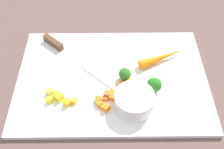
# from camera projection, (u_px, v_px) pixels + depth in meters

# --- Properties ---
(ground_plane) EXTENTS (4.00, 4.00, 0.00)m
(ground_plane) POSITION_uv_depth(u_px,v_px,m) (112.00, 80.00, 0.78)
(ground_plane) COLOR brown
(cutting_board) EXTENTS (0.51, 0.36, 0.01)m
(cutting_board) POSITION_uv_depth(u_px,v_px,m) (112.00, 78.00, 0.77)
(cutting_board) COLOR white
(cutting_board) RESTS_ON ground_plane
(prep_bowl) EXTENTS (0.10, 0.10, 0.04)m
(prep_bowl) POSITION_uv_depth(u_px,v_px,m) (134.00, 101.00, 0.69)
(prep_bowl) COLOR white
(prep_bowl) RESTS_ON cutting_board
(chef_knife) EXTENTS (0.28, 0.25, 0.02)m
(chef_knife) POSITION_uv_depth(u_px,v_px,m) (70.00, 54.00, 0.81)
(chef_knife) COLOR silver
(chef_knife) RESTS_ON cutting_board
(whole_carrot) EXTENTS (0.14, 0.08, 0.03)m
(whole_carrot) POSITION_uv_depth(u_px,v_px,m) (162.00, 57.00, 0.80)
(whole_carrot) COLOR orange
(whole_carrot) RESTS_ON cutting_board
(carrot_dice_0) EXTENTS (0.02, 0.02, 0.01)m
(carrot_dice_0) POSITION_uv_depth(u_px,v_px,m) (114.00, 93.00, 0.72)
(carrot_dice_0) COLOR orange
(carrot_dice_0) RESTS_ON cutting_board
(carrot_dice_1) EXTENTS (0.02, 0.02, 0.01)m
(carrot_dice_1) POSITION_uv_depth(u_px,v_px,m) (108.00, 94.00, 0.72)
(carrot_dice_1) COLOR orange
(carrot_dice_1) RESTS_ON cutting_board
(carrot_dice_2) EXTENTS (0.02, 0.02, 0.02)m
(carrot_dice_2) POSITION_uv_depth(u_px,v_px,m) (106.00, 108.00, 0.69)
(carrot_dice_2) COLOR orange
(carrot_dice_2) RESTS_ON cutting_board
(carrot_dice_3) EXTENTS (0.01, 0.01, 0.01)m
(carrot_dice_3) POSITION_uv_depth(u_px,v_px,m) (105.00, 99.00, 0.71)
(carrot_dice_3) COLOR orange
(carrot_dice_3) RESTS_ON cutting_board
(carrot_dice_4) EXTENTS (0.02, 0.02, 0.01)m
(carrot_dice_4) POSITION_uv_depth(u_px,v_px,m) (122.00, 84.00, 0.74)
(carrot_dice_4) COLOR orange
(carrot_dice_4) RESTS_ON cutting_board
(carrot_dice_5) EXTENTS (0.02, 0.02, 0.01)m
(carrot_dice_5) POSITION_uv_depth(u_px,v_px,m) (112.00, 97.00, 0.71)
(carrot_dice_5) COLOR orange
(carrot_dice_5) RESTS_ON cutting_board
(carrot_dice_6) EXTENTS (0.02, 0.02, 0.01)m
(carrot_dice_6) POSITION_uv_depth(u_px,v_px,m) (99.00, 104.00, 0.70)
(carrot_dice_6) COLOR orange
(carrot_dice_6) RESTS_ON cutting_board
(carrot_dice_7) EXTENTS (0.02, 0.02, 0.01)m
(carrot_dice_7) POSITION_uv_depth(u_px,v_px,m) (102.00, 106.00, 0.70)
(carrot_dice_7) COLOR orange
(carrot_dice_7) RESTS_ON cutting_board
(carrot_dice_8) EXTENTS (0.02, 0.02, 0.02)m
(carrot_dice_8) POSITION_uv_depth(u_px,v_px,m) (130.00, 83.00, 0.74)
(carrot_dice_8) COLOR orange
(carrot_dice_8) RESTS_ON cutting_board
(carrot_dice_9) EXTENTS (0.01, 0.01, 0.01)m
(carrot_dice_9) POSITION_uv_depth(u_px,v_px,m) (123.00, 80.00, 0.75)
(carrot_dice_9) COLOR orange
(carrot_dice_9) RESTS_ON cutting_board
(carrot_dice_10) EXTENTS (0.02, 0.02, 0.01)m
(carrot_dice_10) POSITION_uv_depth(u_px,v_px,m) (98.00, 99.00, 0.71)
(carrot_dice_10) COLOR orange
(carrot_dice_10) RESTS_ON cutting_board
(pepper_dice_0) EXTENTS (0.03, 0.03, 0.02)m
(pepper_dice_0) POSITION_uv_depth(u_px,v_px,m) (58.00, 97.00, 0.71)
(pepper_dice_0) COLOR yellow
(pepper_dice_0) RESTS_ON cutting_board
(pepper_dice_1) EXTENTS (0.02, 0.02, 0.01)m
(pepper_dice_1) POSITION_uv_depth(u_px,v_px,m) (50.00, 92.00, 0.72)
(pepper_dice_1) COLOR yellow
(pepper_dice_1) RESTS_ON cutting_board
(pepper_dice_2) EXTENTS (0.02, 0.02, 0.02)m
(pepper_dice_2) POSITION_uv_depth(u_px,v_px,m) (67.00, 103.00, 0.70)
(pepper_dice_2) COLOR yellow
(pepper_dice_2) RESTS_ON cutting_board
(pepper_dice_3) EXTENTS (0.02, 0.02, 0.01)m
(pepper_dice_3) POSITION_uv_depth(u_px,v_px,m) (49.00, 100.00, 0.71)
(pepper_dice_3) COLOR yellow
(pepper_dice_3) RESTS_ON cutting_board
(pepper_dice_4) EXTENTS (0.02, 0.02, 0.01)m
(pepper_dice_4) POSITION_uv_depth(u_px,v_px,m) (74.00, 101.00, 0.71)
(pepper_dice_4) COLOR yellow
(pepper_dice_4) RESTS_ON cutting_board
(broccoli_floret_0) EXTENTS (0.03, 0.03, 0.04)m
(broccoli_floret_0) POSITION_uv_depth(u_px,v_px,m) (125.00, 74.00, 0.75)
(broccoli_floret_0) COLOR #92B65D
(broccoli_floret_0) RESTS_ON cutting_board
(broccoli_floret_1) EXTENTS (0.04, 0.04, 0.04)m
(broccoli_floret_1) POSITION_uv_depth(u_px,v_px,m) (154.00, 85.00, 0.72)
(broccoli_floret_1) COLOR #89AB60
(broccoli_floret_1) RESTS_ON cutting_board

